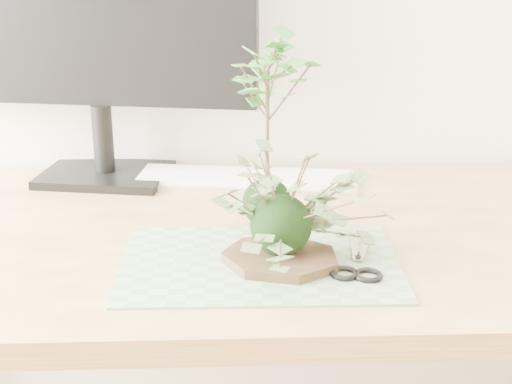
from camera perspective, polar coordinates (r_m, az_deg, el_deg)
desk at (r=1.25m, az=0.87°, el=-6.74°), size 1.60×0.70×0.74m
cutting_mat at (r=1.09m, az=0.32°, el=-5.65°), size 0.42×0.29×0.00m
stone_dish at (r=1.08m, az=1.98°, el=-5.32°), size 0.23×0.23×0.01m
ivy_kokedama at (r=1.04m, az=2.04°, el=-0.46°), size 0.30×0.30×0.19m
maple_kokedama at (r=1.16m, az=0.93°, el=8.65°), size 0.20×0.20×0.35m
keyboard at (r=1.44m, az=-0.95°, el=1.06°), size 0.47×0.20×0.02m
monitor at (r=1.44m, az=-12.74°, el=13.30°), size 0.63×0.22×0.55m
scissors at (r=1.07m, az=8.39°, el=-6.02°), size 0.09×0.18×0.01m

